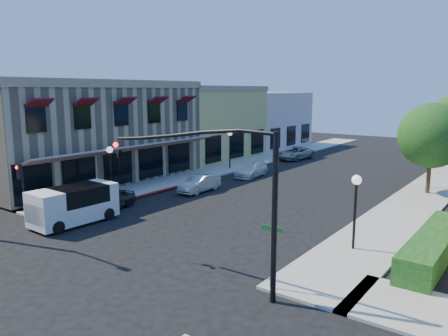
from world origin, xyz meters
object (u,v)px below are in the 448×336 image
Objects in this scene: signal_mast_arm at (223,181)px; street_name_sign at (271,247)px; lamppost_right_far at (432,153)px; parked_car_b at (199,184)px; parked_car_a at (110,200)px; secondary_signal at (21,182)px; street_tree_a at (432,136)px; lamppost_right_near at (356,193)px; white_van at (73,203)px; lamppost_left_far at (230,140)px; parked_car_c at (251,170)px; lamppost_left_near at (110,159)px; parked_car_d at (295,153)px.

street_name_sign is (1.64, 0.70, -2.39)m from signal_mast_arm.
parked_car_b is (-13.30, -11.00, -2.13)m from lamppost_right_far.
parked_car_a is 0.98× the size of parked_car_b.
signal_mast_arm is at bearing 0.37° from secondary_signal.
parked_car_b is (-13.60, -9.00, -3.59)m from street_tree_a.
white_van is at bearing -159.96° from lamppost_right_near.
white_van is at bearing -81.08° from lamppost_left_far.
white_van is 1.19× the size of parked_car_c.
lamppost_left_near is 23.07m from parked_car_d.
street_tree_a is 22.30m from lamppost_left_near.
parked_car_c is (3.70, 12.00, -2.16)m from lamppost_left_near.
parked_car_a is 7.14m from parked_car_b.
parked_car_c is 0.82× the size of parked_car_d.
parked_car_a is 14.07m from parked_car_c.
lamppost_left_far is at bearing 147.32° from parked_car_c.
lamppost_right_far is (0.00, 16.00, 0.00)m from lamppost_right_near.
signal_mast_arm is 1.70× the size of white_van.
street_tree_a is 1.76× the size of parked_car_b.
lamppost_left_near is 3.71m from parked_car_a.
secondary_signal is 0.69× the size of parked_car_d.
parked_car_a is at bearing -41.01° from lamppost_left_near.
signal_mast_arm is 2.41× the size of secondary_signal.
lamppost_left_near is 23.35m from lamppost_right_far.
signal_mast_arm is 3.20× the size of street_name_sign.
signal_mast_arm reaches higher than parked_car_b.
street_tree_a reaches higher than lamppost_right_near.
lamppost_left_near is 6.57m from parked_car_b.
lamppost_right_far is at bearing 53.86° from secondary_signal.
parked_car_c is at bearing 124.64° from street_name_sign.
secondary_signal is 0.93× the size of lamppost_right_near.
street_name_sign is at bearing -3.05° from white_van.
secondary_signal is 0.93× the size of lamppost_left_near.
street_name_sign is 0.70× the size of lamppost_left_near.
lamppost_left_near reaches higher than parked_car_d.
secondary_signal is at bearing -106.35° from parked_car_b.
parked_car_c is at bearing -77.79° from parked_car_d.
lamppost_right_near reaches higher than secondary_signal.
lamppost_left_far is 17.12m from lamppost_right_far.
lamppost_right_near is 1.00× the size of lamppost_right_far.
parked_car_a is at bearing 159.51° from signal_mast_arm.
street_tree_a is 2.49m from lamppost_right_far.
street_tree_a is 14.08m from lamppost_right_near.
lamppost_right_far is 0.74× the size of parked_car_d.
parked_car_c is (3.20, 18.59, -1.74)m from secondary_signal.
street_name_sign is 0.53× the size of white_van.
street_tree_a is 1.82× the size of lamppost_right_far.
parked_car_a is (2.30, -16.00, -2.12)m from lamppost_left_far.
parked_car_c is (-13.30, -4.00, -2.16)m from lamppost_right_far.
street_tree_a reaches higher than parked_car_c.
lamppost_right_near is 14.99m from parked_car_a.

